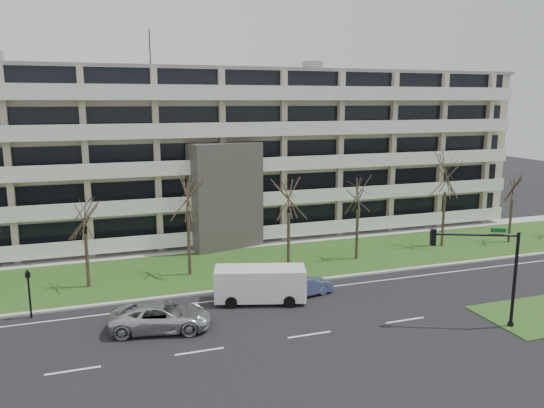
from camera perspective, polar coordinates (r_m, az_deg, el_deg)
name	(u,v)px	position (r m, az deg, el deg)	size (l,w,h in m)	color
ground	(309,335)	(29.56, 4.03, -13.86)	(160.00, 160.00, 0.00)	black
grass_verge	(244,265)	(41.03, -3.08, -6.58)	(90.00, 10.00, 0.06)	#294918
curb	(264,286)	(36.48, -0.91, -8.79)	(90.00, 0.35, 0.12)	#B2B2AD
sidewalk	(226,247)	(46.12, -4.95, -4.59)	(90.00, 2.00, 0.08)	#B2B2AD
grass_median	(542,315)	(35.64, 27.01, -10.58)	(7.00, 5.00, 0.06)	#294918
lane_edge_line	(271,294)	(35.16, -0.14, -9.66)	(90.00, 0.12, 0.01)	white
apartment_building	(207,152)	(51.30, -6.95, 5.56)	(60.50, 15.10, 18.75)	#C1B696
silver_pickup	(161,317)	(30.40, -11.86, -11.77)	(2.55, 5.52, 1.53)	#B9BBC1
blue_sedan	(304,286)	(34.77, 3.41, -8.78)	(1.39, 3.97, 1.31)	#6E7BBF
white_van	(261,282)	(33.52, -1.17, -8.34)	(6.01, 3.63, 2.19)	white
traffic_signal	(486,263)	(31.56, 22.04, -5.94)	(4.51, 2.17, 5.64)	black
pedestrian_signal	(29,288)	(33.89, -24.70, -8.18)	(0.31, 0.26, 2.92)	black
tree_2	(84,214)	(37.10, -19.58, -1.01)	(3.28, 3.28, 6.56)	#382B21
tree_3	(187,190)	(37.77, -9.09, 1.45)	(4.01, 4.01, 8.02)	#382B21
tree_4	(289,192)	(39.05, 1.82, 1.34)	(3.77, 3.77, 7.53)	#382B21
tree_5	(358,191)	(41.83, 9.27, 1.37)	(3.55, 3.55, 7.10)	#382B21
tree_6	(446,170)	(47.19, 18.25, 3.48)	(4.30, 4.30, 8.59)	#382B21
tree_7	(514,182)	(50.91, 24.56, 2.19)	(3.53, 3.53, 7.06)	#382B21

